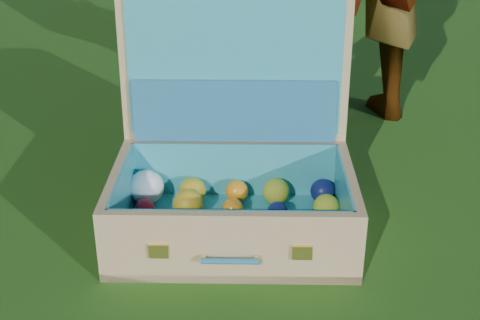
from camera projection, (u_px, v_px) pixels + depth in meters
The scene contains 2 objects.
ground at pixel (197, 211), 1.85m from camera, with size 60.00×60.00×0.00m, color #215114.
suitcase at pixel (232, 167), 1.72m from camera, with size 0.69×0.58×0.59m.
Camera 1 is at (0.48, -1.53, 0.94)m, focal length 50.00 mm.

